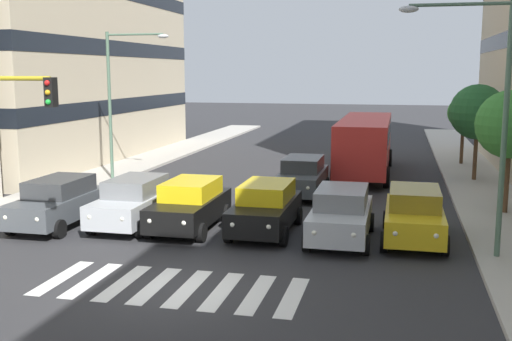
{
  "coord_description": "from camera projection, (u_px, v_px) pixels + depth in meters",
  "views": [
    {
      "loc": [
        -5.55,
        14.16,
        5.48
      ],
      "look_at": [
        -0.97,
        -5.35,
        2.23
      ],
      "focal_mm": 42.94,
      "sensor_mm": 36.0,
      "label": 1
    }
  ],
  "objects": [
    {
      "name": "ground_plane",
      "position": [
        172.0,
        287.0,
        15.73
      ],
      "size": [
        180.0,
        180.0,
        0.0
      ],
      "primitive_type": "plane",
      "color": "#2D2D30"
    },
    {
      "name": "crosswalk_markings",
      "position": [
        172.0,
        287.0,
        15.73
      ],
      "size": [
        6.75,
        2.8,
        0.01
      ],
      "color": "silver",
      "rests_on": "ground_plane"
    },
    {
      "name": "car_0",
      "position": [
        414.0,
        214.0,
        19.86
      ],
      "size": [
        2.02,
        4.44,
        1.72
      ],
      "color": "gold",
      "rests_on": "ground_plane"
    },
    {
      "name": "car_1",
      "position": [
        341.0,
        214.0,
        19.93
      ],
      "size": [
        2.02,
        4.44,
        1.72
      ],
      "color": "#B2B7BC",
      "rests_on": "ground_plane"
    },
    {
      "name": "car_2",
      "position": [
        266.0,
        207.0,
        20.88
      ],
      "size": [
        2.02,
        4.44,
        1.72
      ],
      "color": "black",
      "rests_on": "ground_plane"
    },
    {
      "name": "car_3",
      "position": [
        190.0,
        204.0,
        21.35
      ],
      "size": [
        2.02,
        4.44,
        1.72
      ],
      "color": "black",
      "rests_on": "ground_plane"
    },
    {
      "name": "car_4",
      "position": [
        135.0,
        201.0,
        21.86
      ],
      "size": [
        2.02,
        4.44,
        1.72
      ],
      "color": "#B2B7BC",
      "rests_on": "ground_plane"
    },
    {
      "name": "car_5",
      "position": [
        58.0,
        202.0,
        21.8
      ],
      "size": [
        2.02,
        4.44,
        1.72
      ],
      "color": "#474C51",
      "rests_on": "ground_plane"
    },
    {
      "name": "car_row2_0",
      "position": [
        302.0,
        176.0,
        27.08
      ],
      "size": [
        2.02,
        4.44,
        1.72
      ],
      "color": "#474C51",
      "rests_on": "ground_plane"
    },
    {
      "name": "bus_behind_traffic",
      "position": [
        365.0,
        140.0,
        32.66
      ],
      "size": [
        2.78,
        10.5,
        3.0
      ],
      "color": "red",
      "rests_on": "ground_plane"
    },
    {
      "name": "street_lamp_left",
      "position": [
        487.0,
        101.0,
        17.26
      ],
      "size": [
        3.13,
        0.28,
        7.32
      ],
      "color": "#4C6B56",
      "rests_on": "sidewalk_left"
    },
    {
      "name": "street_lamp_right",
      "position": [
        119.0,
        89.0,
        30.06
      ],
      "size": [
        3.26,
        0.28,
        7.24
      ],
      "color": "#4C6B56",
      "rests_on": "sidewalk_right"
    },
    {
      "name": "street_tree_1",
      "position": [
        510.0,
        125.0,
        22.87
      ],
      "size": [
        2.57,
        2.57,
        4.65
      ],
      "color": "#513823",
      "rests_on": "sidewalk_left"
    },
    {
      "name": "street_tree_2",
      "position": [
        478.0,
        112.0,
        29.96
      ],
      "size": [
        2.71,
        2.71,
        4.72
      ],
      "color": "#513823",
      "rests_on": "sidewalk_left"
    },
    {
      "name": "street_tree_3",
      "position": [
        464.0,
        113.0,
        35.34
      ],
      "size": [
        1.84,
        1.84,
        3.9
      ],
      "color": "#513823",
      "rests_on": "sidewalk_left"
    }
  ]
}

